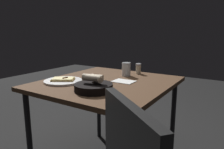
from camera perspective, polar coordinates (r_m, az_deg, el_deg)
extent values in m
cube|color=#523724|center=(1.58, -1.38, -2.41)|extent=(0.90, 0.97, 0.03)
cylinder|color=black|center=(1.69, -21.47, -15.83)|extent=(0.04, 0.04, 0.72)
cylinder|color=black|center=(2.24, -3.59, -8.13)|extent=(0.04, 0.04, 0.72)
cylinder|color=black|center=(1.91, 16.10, -12.12)|extent=(0.04, 0.04, 0.72)
cylinder|color=white|center=(1.60, -13.06, -1.72)|extent=(0.28, 0.28, 0.01)
cube|color=tan|center=(1.60, -13.08, -1.30)|extent=(0.19, 0.18, 0.01)
cube|color=#F1E090|center=(1.60, -13.09, -1.02)|extent=(0.18, 0.16, 0.01)
sphere|color=brown|center=(1.58, -13.02, -1.03)|extent=(0.02, 0.02, 0.02)
sphere|color=brown|center=(1.59, -12.51, -0.91)|extent=(0.02, 0.02, 0.02)
sphere|color=brown|center=(1.59, -12.10, -0.85)|extent=(0.02, 0.02, 0.02)
cylinder|color=black|center=(1.33, -5.01, -3.50)|extent=(0.24, 0.24, 0.05)
cylinder|color=beige|center=(1.32, -5.22, -0.86)|extent=(0.14, 0.08, 0.04)
cylinder|color=beige|center=(1.32, -4.29, -1.04)|extent=(0.13, 0.10, 0.04)
cylinder|color=beige|center=(1.30, -5.03, -1.01)|extent=(0.11, 0.05, 0.04)
cylinder|color=#A01714|center=(1.28, -3.52, -4.13)|extent=(0.06, 0.06, 0.03)
cylinder|color=silver|center=(1.77, 3.87, 1.43)|extent=(0.07, 0.07, 0.11)
cylinder|color=#BF8622|center=(1.77, 3.86, 0.61)|extent=(0.06, 0.06, 0.06)
cylinder|color=#BFB299|center=(1.87, 7.13, 1.37)|extent=(0.04, 0.04, 0.08)
cylinder|color=maroon|center=(1.87, 7.12, 0.86)|extent=(0.04, 0.04, 0.04)
cylinder|color=#B7B7BC|center=(1.86, 7.17, 2.73)|extent=(0.05, 0.05, 0.01)
cube|color=white|center=(1.57, 3.16, -1.86)|extent=(0.16, 0.12, 0.00)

